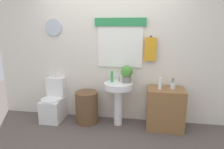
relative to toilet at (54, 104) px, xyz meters
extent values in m
cube|color=silver|center=(1.05, 0.26, 1.00)|extent=(4.40, 0.10, 2.60)
cube|color=white|center=(1.23, 0.20, 1.08)|extent=(0.79, 0.03, 0.73)
cube|color=#2D894C|center=(1.23, 0.18, 1.50)|extent=(0.89, 0.04, 0.14)
cylinder|color=silver|center=(0.00, 0.19, 1.41)|extent=(0.30, 0.03, 0.30)
cylinder|color=black|center=(1.76, 0.18, 1.26)|extent=(0.02, 0.06, 0.02)
cube|color=gold|center=(1.76, 0.16, 1.04)|extent=(0.20, 0.05, 0.40)
cube|color=white|center=(0.00, -0.04, -0.10)|extent=(0.36, 0.50, 0.41)
cylinder|color=white|center=(0.00, -0.10, 0.12)|extent=(0.38, 0.38, 0.03)
cube|color=white|center=(0.00, 0.13, 0.29)|extent=(0.34, 0.18, 0.37)
cylinder|color=silver|center=(0.00, 0.13, 0.49)|extent=(0.04, 0.04, 0.02)
cylinder|color=brown|center=(0.65, -0.04, -0.01)|extent=(0.41, 0.41, 0.58)
cylinder|color=white|center=(1.23, -0.04, 0.04)|extent=(0.15, 0.15, 0.68)
cylinder|color=white|center=(1.23, -0.04, 0.42)|extent=(0.50, 0.50, 0.10)
cylinder|color=silver|center=(1.23, 0.08, 0.52)|extent=(0.03, 0.03, 0.10)
cube|color=olive|center=(2.04, -0.04, 0.05)|extent=(0.62, 0.44, 0.71)
cylinder|color=green|center=(1.11, 0.01, 0.57)|extent=(0.05, 0.05, 0.19)
cylinder|color=slate|center=(1.37, 0.02, 0.53)|extent=(0.14, 0.14, 0.11)
sphere|color=#4C8E38|center=(1.37, 0.02, 0.67)|extent=(0.21, 0.21, 0.21)
cylinder|color=white|center=(1.93, -0.08, 0.51)|extent=(0.05, 0.05, 0.20)
cylinder|color=silver|center=(2.15, -0.02, 0.46)|extent=(0.08, 0.08, 0.10)
cylinder|color=yellow|center=(2.17, -0.02, 0.50)|extent=(0.01, 0.03, 0.18)
cylinder|color=blue|center=(2.14, 0.00, 0.50)|extent=(0.04, 0.02, 0.18)
cylinder|color=purple|center=(2.13, -0.01, 0.50)|extent=(0.01, 0.02, 0.18)
cylinder|color=green|center=(2.15, -0.03, 0.50)|extent=(0.03, 0.01, 0.18)
camera|label=1|loc=(1.64, -3.35, 1.42)|focal=32.10mm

